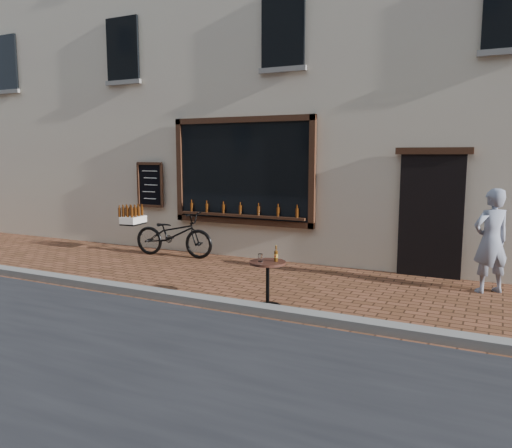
% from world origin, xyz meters
% --- Properties ---
extents(ground, '(90.00, 90.00, 0.00)m').
position_xyz_m(ground, '(0.00, 0.00, 0.00)').
color(ground, '#57321C').
rests_on(ground, ground).
extents(kerb, '(90.00, 0.25, 0.12)m').
position_xyz_m(kerb, '(0.00, 0.20, 0.06)').
color(kerb, slate).
rests_on(kerb, ground).
extents(shop_building, '(28.00, 6.20, 10.00)m').
position_xyz_m(shop_building, '(0.00, 6.50, 5.00)').
color(shop_building, beige).
rests_on(shop_building, ground).
extents(cargo_bicycle, '(2.22, 0.81, 1.04)m').
position_xyz_m(cargo_bicycle, '(-3.33, 2.90, 0.50)').
color(cargo_bicycle, black).
rests_on(cargo_bicycle, ground).
extents(bistro_table, '(0.53, 0.53, 0.90)m').
position_xyz_m(bistro_table, '(0.06, 0.51, 0.48)').
color(bistro_table, black).
rests_on(bistro_table, ground).
extents(pedestrian, '(0.73, 0.69, 1.68)m').
position_xyz_m(pedestrian, '(2.90, 2.79, 0.84)').
color(pedestrian, gray).
rests_on(pedestrian, ground).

